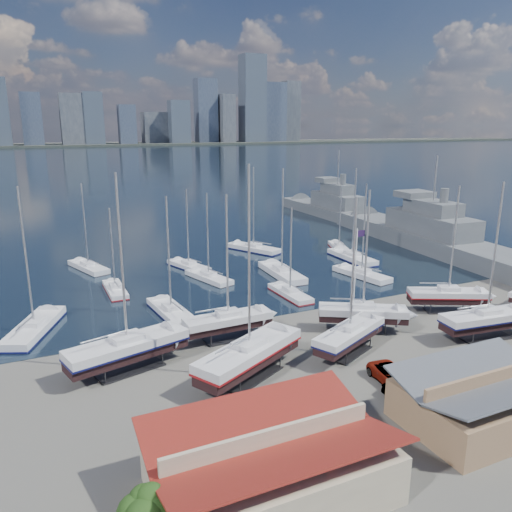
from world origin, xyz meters
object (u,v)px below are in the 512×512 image
naval_ship_east (430,240)px  flagpole (356,274)px  sailboat_cradle_0 (128,348)px  car_a (303,407)px  naval_ship_west (336,211)px

naval_ship_east → flagpole: (-35.58, -25.95, 4.99)m
sailboat_cradle_0 → flagpole: size_ratio=1.57×
naval_ship_east → car_a: (-48.91, -37.99, -0.93)m
naval_ship_west → flagpole: 70.70m
flagpole → car_a: bearing=-137.9°
sailboat_cradle_0 → flagpole: (24.13, -1.42, 4.48)m
naval_ship_east → flagpole: bearing=130.2°
naval_ship_west → sailboat_cradle_0: bearing=134.1°
sailboat_cradle_0 → naval_ship_east: 64.56m
car_a → flagpole: flagpole is taller
naval_ship_west → car_a: size_ratio=10.12×
naval_ship_west → flagpole: naval_ship_west is taller
sailboat_cradle_0 → naval_ship_west: size_ratio=0.41×
car_a → naval_ship_west: bearing=67.5°
naval_ship_east → car_a: 61.94m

